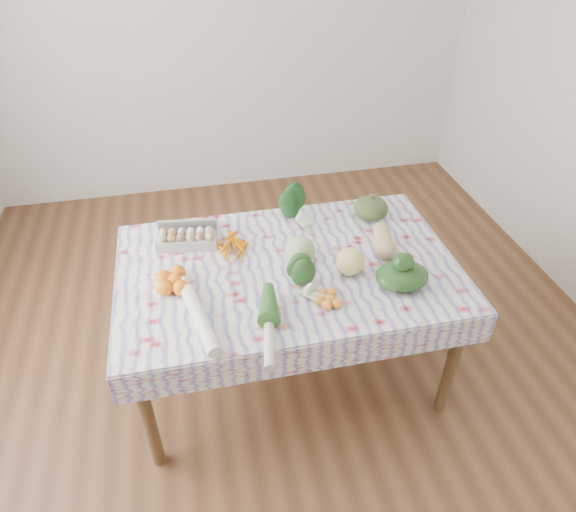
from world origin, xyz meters
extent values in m
plane|color=#55331D|center=(0.00, 0.00, 0.00)|extent=(4.50, 4.50, 0.00)
cube|color=silver|center=(0.00, 2.25, 1.40)|extent=(4.00, 0.04, 2.80)
cube|color=brown|center=(0.00, 0.00, 0.73)|extent=(1.60, 1.00, 0.04)
cylinder|color=brown|center=(-0.74, -0.44, 0.35)|extent=(0.06, 0.06, 0.71)
cylinder|color=brown|center=(0.74, -0.44, 0.35)|extent=(0.06, 0.06, 0.71)
cylinder|color=brown|center=(-0.74, 0.44, 0.35)|extent=(0.06, 0.06, 0.71)
cylinder|color=brown|center=(0.74, 0.44, 0.35)|extent=(0.06, 0.06, 0.71)
cube|color=silver|center=(0.00, 0.00, 0.76)|extent=(1.66, 1.06, 0.01)
cube|color=#9A9A95|center=(-0.47, 0.27, 0.80)|extent=(0.32, 0.16, 0.08)
cube|color=orange|center=(-0.25, 0.17, 0.78)|extent=(0.24, 0.23, 0.03)
ellipsoid|color=#153D17|center=(0.14, 0.39, 0.84)|extent=(0.21, 0.19, 0.15)
ellipsoid|color=#3C4F29|center=(0.54, 0.32, 0.82)|extent=(0.23, 0.23, 0.13)
sphere|color=#9DB87A|center=(0.07, 0.01, 0.83)|extent=(0.17, 0.17, 0.14)
ellipsoid|color=tan|center=(0.51, 0.02, 0.82)|extent=(0.17, 0.27, 0.11)
cube|color=orange|center=(-0.54, -0.05, 0.80)|extent=(0.26, 0.26, 0.08)
ellipsoid|color=#244D1E|center=(0.02, -0.20, 0.82)|extent=(0.22, 0.22, 0.11)
cube|color=orange|center=(0.12, -0.30, 0.79)|extent=(0.16, 0.16, 0.05)
sphere|color=#E0D170|center=(0.28, -0.12, 0.83)|extent=(0.16, 0.16, 0.14)
ellipsoid|color=#193715|center=(0.49, -0.26, 0.82)|extent=(0.28, 0.24, 0.11)
cylinder|color=white|center=(-0.45, -0.32, 0.79)|extent=(0.15, 0.45, 0.06)
cylinder|color=beige|center=(-0.17, -0.42, 0.79)|extent=(0.12, 0.45, 0.05)
camera|label=1|loc=(-0.42, -1.94, 2.33)|focal=32.00mm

